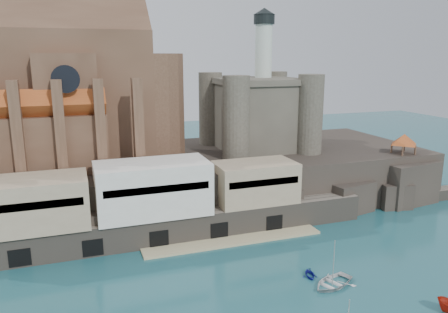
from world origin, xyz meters
TOP-DOWN VIEW (x-y plane):
  - ground at (0.00, 0.00)m, footprint 300.00×300.00m
  - promontory at (-0.19, 39.37)m, footprint 100.00×36.00m
  - quay at (-10.19, 23.07)m, footprint 70.00×12.00m
  - church at (-24.13, 41.85)m, footprint 47.00×25.93m
  - castle_keep at (16.08, 41.08)m, footprint 21.20×21.20m
  - rock_outcrop at (42.00, 25.84)m, footprint 14.50×10.50m
  - pavilion at (42.00, 26.00)m, footprint 6.40×6.40m
  - boat_6 at (9.35, 0.58)m, footprint 2.97×4.85m
  - boat_7 at (7.70, 3.59)m, footprint 2.81×2.09m

SIDE VIEW (x-z plane):
  - ground at x=0.00m, z-range 0.00..0.00m
  - boat_6 at x=9.35m, z-range -3.28..3.28m
  - boat_7 at x=7.70m, z-range -1.46..1.46m
  - rock_outcrop at x=42.00m, z-range -0.33..8.37m
  - promontory at x=-0.19m, z-range -0.08..9.92m
  - quay at x=-10.19m, z-range -0.46..12.59m
  - pavilion at x=42.00m, z-range 10.03..15.43m
  - castle_keep at x=16.08m, z-range 3.66..32.96m
  - church at x=-24.13m, z-range 6.88..37.38m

